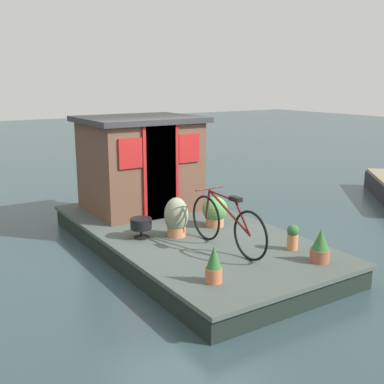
% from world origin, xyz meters
% --- Properties ---
extents(ground_plane, '(60.00, 60.00, 0.00)m').
position_xyz_m(ground_plane, '(0.00, 0.00, 0.00)').
color(ground_plane, '#2D4247').
extents(houseboat_deck, '(5.53, 2.79, 0.37)m').
position_xyz_m(houseboat_deck, '(0.00, 0.00, 0.18)').
color(houseboat_deck, '#424C47').
rests_on(houseboat_deck, ground_plane).
extents(houseboat_cabin, '(1.84, 2.18, 1.80)m').
position_xyz_m(houseboat_cabin, '(1.65, 0.00, 1.28)').
color(houseboat_cabin, brown).
rests_on(houseboat_cabin, houseboat_deck).
extents(bicycle, '(1.78, 0.50, 0.86)m').
position_xyz_m(bicycle, '(-1.13, -0.02, 0.76)').
color(bicycle, black).
rests_on(bicycle, houseboat_deck).
extents(potted_plant_mint, '(0.21, 0.21, 0.48)m').
position_xyz_m(potted_plant_mint, '(-2.01, 0.84, 0.59)').
color(potted_plant_mint, '#B2603D').
rests_on(potted_plant_mint, houseboat_deck).
extents(potted_plant_thyme, '(0.44, 0.44, 0.52)m').
position_xyz_m(potted_plant_thyme, '(-0.08, -0.54, 0.64)').
color(potted_plant_thyme, '#C6754C').
rests_on(potted_plant_thyme, houseboat_deck).
extents(potted_plant_rosemary, '(0.18, 0.18, 0.39)m').
position_xyz_m(potted_plant_rosemary, '(-1.68, -0.83, 0.57)').
color(potted_plant_rosemary, '#C6754C').
rests_on(potted_plant_rosemary, houseboat_deck).
extents(potted_plant_succulent, '(0.27, 0.27, 0.47)m').
position_xyz_m(potted_plant_succulent, '(-2.24, -0.81, 0.59)').
color(potted_plant_succulent, '#935138').
rests_on(potted_plant_succulent, houseboat_deck).
extents(potted_plant_fern, '(0.39, 0.39, 0.64)m').
position_xyz_m(potted_plant_fern, '(-0.19, 0.30, 0.68)').
color(potted_plant_fern, '#C6754C').
rests_on(potted_plant_fern, houseboat_deck).
extents(charcoal_grill, '(0.34, 0.34, 0.32)m').
position_xyz_m(charcoal_grill, '(0.03, 0.82, 0.59)').
color(charcoal_grill, black).
rests_on(charcoal_grill, houseboat_deck).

